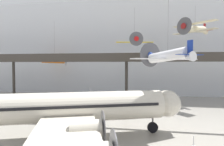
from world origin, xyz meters
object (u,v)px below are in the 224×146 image
(airliner_silver_main, at_px, (60,108))
(suspended_plane_cream_biplane, at_px, (195,29))
(suspended_plane_orange_highwing, at_px, (55,61))
(suspended_plane_white_twin, at_px, (168,56))
(stanchion_barrier, at_px, (194,143))
(suspended_plane_yellow_lowwing, at_px, (134,41))

(airliner_silver_main, height_order, suspended_plane_cream_biplane, suspended_plane_cream_biplane)
(suspended_plane_cream_biplane, distance_m, suspended_plane_orange_highwing, 35.61)
(suspended_plane_white_twin, height_order, suspended_plane_orange_highwing, suspended_plane_white_twin)
(suspended_plane_cream_biplane, bearing_deg, suspended_plane_white_twin, 25.46)
(suspended_plane_cream_biplane, height_order, stanchion_barrier, suspended_plane_cream_biplane)
(suspended_plane_yellow_lowwing, relative_size, suspended_plane_orange_highwing, 0.68)
(airliner_silver_main, relative_size, suspended_plane_cream_biplane, 4.14)
(suspended_plane_yellow_lowwing, xyz_separation_m, suspended_plane_white_twin, (5.07, -17.92, -3.93))
(airliner_silver_main, height_order, suspended_plane_orange_highwing, suspended_plane_orange_highwing)
(suspended_plane_yellow_lowwing, bearing_deg, stanchion_barrier, 8.80)
(suspended_plane_yellow_lowwing, bearing_deg, suspended_plane_white_twin, 5.05)
(airliner_silver_main, bearing_deg, suspended_plane_cream_biplane, 29.06)
(airliner_silver_main, distance_m, suspended_plane_white_twin, 13.94)
(suspended_plane_yellow_lowwing, height_order, suspended_plane_white_twin, suspended_plane_yellow_lowwing)
(suspended_plane_yellow_lowwing, relative_size, stanchion_barrier, 7.63)
(suspended_plane_cream_biplane, bearing_deg, suspended_plane_orange_highwing, -55.59)
(airliner_silver_main, relative_size, suspended_plane_orange_highwing, 2.77)
(suspended_plane_cream_biplane, distance_m, stanchion_barrier, 27.27)
(suspended_plane_orange_highwing, xyz_separation_m, stanchion_barrier, (29.50, -29.21, -9.08))
(suspended_plane_white_twin, bearing_deg, suspended_plane_cream_biplane, -56.91)
(suspended_plane_yellow_lowwing, bearing_deg, airliner_silver_main, -29.01)
(airliner_silver_main, bearing_deg, suspended_plane_yellow_lowwing, 51.62)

